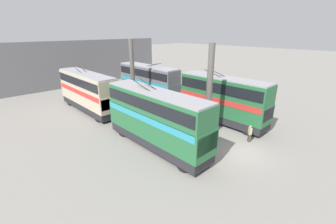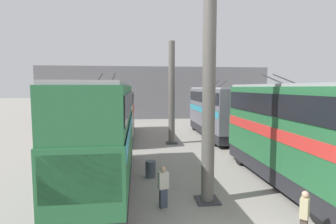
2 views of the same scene
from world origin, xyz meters
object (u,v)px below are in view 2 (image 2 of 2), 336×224
at_px(bus_left_far, 214,109).
at_px(bus_right_mid, 121,109).
at_px(bus_left_near, 290,128).
at_px(bus_right_near, 104,129).
at_px(person_by_left_row, 304,214).
at_px(person_by_right_row, 163,186).
at_px(oil_drum, 151,169).

relative_size(bus_left_far, bus_right_mid, 1.00).
relative_size(bus_left_near, bus_right_near, 0.93).
height_order(bus_left_far, person_by_left_row, bus_left_far).
distance_m(bus_right_near, person_by_left_row, 8.97).
xyz_separation_m(bus_left_far, bus_right_near, (-12.47, 9.20, 0.13)).
xyz_separation_m(bus_left_near, bus_right_mid, (13.95, 9.20, -0.12)).
relative_size(bus_left_far, person_by_left_row, 6.88).
bearing_deg(bus_right_near, person_by_right_row, -133.03).
xyz_separation_m(bus_left_near, oil_drum, (1.94, 6.90, -2.47)).
distance_m(bus_right_near, person_by_right_row, 4.13).
relative_size(bus_left_far, bus_right_near, 1.01).
height_order(bus_right_mid, person_by_left_row, bus_right_mid).
height_order(bus_left_far, oil_drum, bus_left_far).
relative_size(person_by_left_row, oil_drum, 1.81).
xyz_separation_m(bus_left_near, bus_left_far, (13.12, 0.00, -0.10)).
bearing_deg(person_by_left_row, oil_drum, 168.58).
bearing_deg(bus_left_far, oil_drum, 148.31).
height_order(bus_right_mid, person_by_right_row, bus_right_mid).
bearing_deg(bus_right_mid, person_by_left_row, -159.51).
bearing_deg(bus_left_near, person_by_left_row, 154.04).
xyz_separation_m(bus_right_near, bus_right_mid, (13.30, -0.00, -0.15)).
bearing_deg(bus_right_mid, person_by_right_row, -170.53).
bearing_deg(person_by_left_row, person_by_right_row, -169.86).
distance_m(bus_left_near, person_by_right_row, 7.10).
height_order(person_by_right_row, oil_drum, person_by_right_row).
relative_size(bus_left_near, oil_drum, 11.50).
height_order(bus_left_far, bus_right_near, bus_right_near).
distance_m(bus_right_near, bus_right_mid, 13.31).
bearing_deg(bus_left_far, bus_right_near, 143.59).
xyz_separation_m(bus_right_near, person_by_left_row, (-5.28, -6.95, -2.09)).
bearing_deg(oil_drum, person_by_left_row, -144.75).
xyz_separation_m(bus_left_near, person_by_right_row, (-1.81, 6.57, -1.99)).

